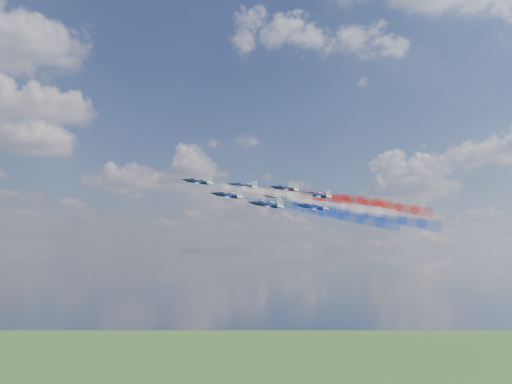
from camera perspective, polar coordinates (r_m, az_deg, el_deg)
jet_lead at (r=184.18m, az=-5.88°, el=1.03°), size 14.05×14.01×6.73m
trail_lead at (r=179.73m, az=0.54°, el=0.07°), size 27.05×24.44×9.69m
jet_inner_left at (r=173.35m, az=-2.91°, el=-0.35°), size 14.05×14.01×6.73m
trail_inner_left at (r=170.13m, az=3.97°, el=-1.40°), size 27.05×24.44×9.69m
jet_inner_right at (r=192.79m, az=-1.25°, el=0.61°), size 14.05×14.01×6.73m
trail_inner_right at (r=189.98m, az=4.94°, el=-0.31°), size 27.05×24.44×9.69m
jet_outer_left at (r=160.64m, az=1.11°, el=-1.31°), size 14.05×14.01×6.73m
trail_outer_left at (r=159.03m, az=8.58°, el=-2.44°), size 27.05×24.44×9.69m
jet_center_third at (r=180.69m, az=2.23°, el=-0.48°), size 14.05×14.01×6.73m
trail_center_third at (r=179.29m, az=8.86°, el=-1.48°), size 27.05×24.44×9.69m
jet_outer_right at (r=199.32m, az=2.98°, el=0.35°), size 14.05×14.01×6.73m
trail_outer_right at (r=198.03m, az=8.98°, el=-0.54°), size 27.05×24.44×9.69m
jet_rear_left at (r=169.49m, az=5.77°, el=-1.54°), size 14.05×14.01×6.73m
trail_rear_left at (r=169.51m, az=12.83°, el=-2.59°), size 27.05×24.44×9.69m
jet_rear_right at (r=188.17m, az=6.19°, el=-0.33°), size 14.05×14.01×6.73m
trail_rear_right at (r=188.15m, az=12.55°, el=-1.27°), size 27.05×24.44×9.69m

